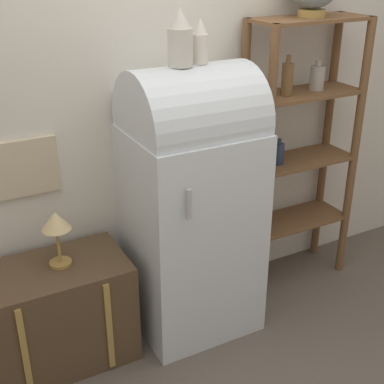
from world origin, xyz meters
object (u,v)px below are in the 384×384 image
Objects in this scene: refrigerator at (191,199)px; vase_left at (180,39)px; desk_lamp at (56,225)px; vase_center at (201,43)px; suitcase_trunk at (56,314)px.

vase_left is at bearing -176.49° from refrigerator.
vase_center is at bearing -2.69° from desk_lamp.
refrigerator is 0.84m from vase_left.
vase_center is (0.82, -0.02, 1.30)m from suitcase_trunk.
vase_center reaches higher than suitcase_trunk.
refrigerator is 0.71m from desk_lamp.
vase_left is (-0.06, -0.00, 0.83)m from refrigerator.
suitcase_trunk is 2.59× the size of desk_lamp.
desk_lamp reaches higher than suitcase_trunk.
suitcase_trunk is at bearing 178.28° from vase_center.
vase_center is (0.11, 0.01, -0.03)m from vase_left.
vase_left is at bearing -175.25° from vase_center.
vase_left is at bearing -3.97° from desk_lamp.
vase_center is 1.11m from desk_lamp.
vase_center reaches higher than refrigerator.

